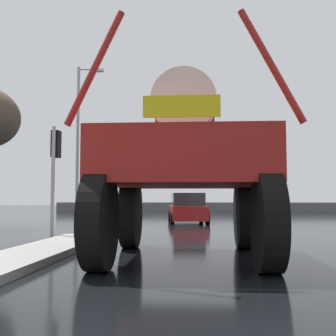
{
  "coord_description": "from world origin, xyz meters",
  "views": [
    {
      "loc": [
        -0.07,
        -0.53,
        1.21
      ],
      "look_at": [
        -0.86,
        9.41,
        1.96
      ],
      "focal_mm": 44.78,
      "sensor_mm": 36.0,
      "label": 1
    }
  ],
  "objects_px": {
    "oversize_sprayer": "(185,167)",
    "traffic_signal_near_left": "(55,157)",
    "sedan_ahead": "(188,209)",
    "streetlight_far_left": "(79,135)"
  },
  "relations": [
    {
      "from": "sedan_ahead",
      "to": "traffic_signal_near_left",
      "type": "bearing_deg",
      "value": 150.34
    },
    {
      "from": "sedan_ahead",
      "to": "traffic_signal_near_left",
      "type": "xyz_separation_m",
      "value": [
        -3.82,
        -8.92,
        1.8
      ]
    },
    {
      "from": "oversize_sprayer",
      "to": "streetlight_far_left",
      "type": "bearing_deg",
      "value": 23.0
    },
    {
      "from": "oversize_sprayer",
      "to": "sedan_ahead",
      "type": "height_order",
      "value": "oversize_sprayer"
    },
    {
      "from": "traffic_signal_near_left",
      "to": "sedan_ahead",
      "type": "bearing_deg",
      "value": 66.84
    },
    {
      "from": "oversize_sprayer",
      "to": "sedan_ahead",
      "type": "relative_size",
      "value": 1.22
    },
    {
      "from": "traffic_signal_near_left",
      "to": "streetlight_far_left",
      "type": "relative_size",
      "value": 0.37
    },
    {
      "from": "oversize_sprayer",
      "to": "traffic_signal_near_left",
      "type": "xyz_separation_m",
      "value": [
        -4.17,
        3.82,
        0.61
      ]
    },
    {
      "from": "sedan_ahead",
      "to": "traffic_signal_near_left",
      "type": "distance_m",
      "value": 9.87
    },
    {
      "from": "traffic_signal_near_left",
      "to": "streetlight_far_left",
      "type": "distance_m",
      "value": 12.87
    }
  ]
}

